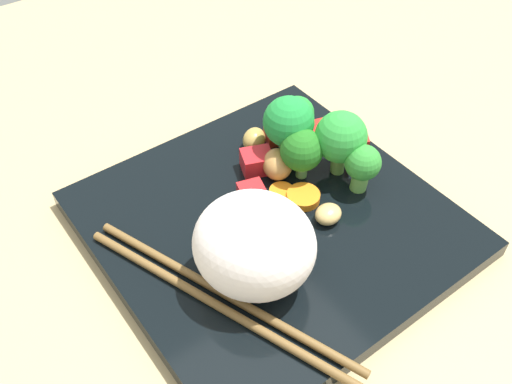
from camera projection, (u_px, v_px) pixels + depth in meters
The scene contains 20 objects.
ground_plane at pixel (270, 236), 51.12cm from camera, with size 110.00×110.00×2.00cm, color tan.
square_plate at pixel (271, 223), 49.82cm from camera, with size 28.33×28.33×1.64cm, color black.
rice_mound at pixel (254, 245), 41.78cm from camera, with size 9.27×8.48×8.14cm, color white.
broccoli_floret_0 at pixel (362, 165), 49.78cm from camera, with size 3.26×3.26×4.76cm.
broccoli_floret_1 at pixel (302, 150), 50.58cm from camera, with size 3.93×3.93×5.24cm.
broccoli_floret_2 at pixel (297, 115), 54.41cm from camera, with size 3.31×3.31×4.94cm.
broccoli_floret_3 at pixel (289, 124), 51.48cm from camera, with size 4.73×4.73×7.05cm.
broccoli_floret_4 at pixel (341, 138), 50.44cm from camera, with size 4.75×4.75×6.59cm.
carrot_slice_0 at pixel (305, 198), 50.27cm from camera, with size 2.98×2.98×0.78cm, color orange.
carrot_slice_1 at pixel (311, 148), 55.28cm from camera, with size 2.54×2.54×0.46cm, color orange.
carrot_slice_2 at pixel (282, 192), 50.99cm from camera, with size 2.29×2.29×0.52cm, color orange.
pepper_chunk_0 at pixel (257, 162), 52.79cm from camera, with size 2.83×2.39×1.96cm, color red.
pepper_chunk_1 at pixel (276, 134), 55.83cm from camera, with size 2.11×1.91×1.65cm, color red.
pepper_chunk_2 at pixel (356, 143), 54.40cm from camera, with size 2.43×1.93×2.29cm, color red.
pepper_chunk_3 at pixel (320, 132), 56.18cm from camera, with size 2.20×2.05×1.56cm, color red.
pepper_chunk_4 at pixel (250, 193), 50.44cm from camera, with size 2.09×2.23×1.25cm, color red.
chicken_piece_0 at pixel (254, 139), 54.88cm from camera, with size 2.70×2.12×2.15cm, color #B49348.
chicken_piece_1 at pixel (278, 164), 52.04cm from camera, with size 3.37×2.78×2.63cm, color #B88243.
chicken_piece_2 at pixel (328, 214), 48.45cm from camera, with size 2.47×2.11×1.51cm, color tan.
chopstick_pair at pixel (219, 298), 42.94cm from camera, with size 23.37×10.71×0.68cm.
Camera 1 is at (26.27, -20.06, 38.23)cm, focal length 39.81 mm.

